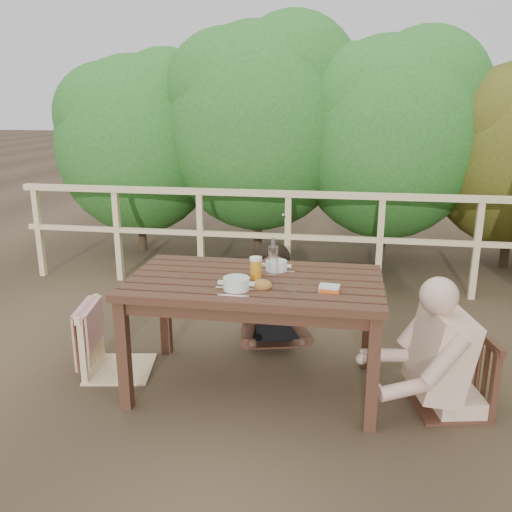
% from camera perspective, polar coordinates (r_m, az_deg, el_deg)
% --- Properties ---
extents(ground, '(60.00, 60.00, 0.00)m').
position_cam_1_polar(ground, '(3.79, -0.13, -13.41)').
color(ground, brown).
rests_on(ground, ground).
extents(table, '(1.62, 0.91, 0.75)m').
position_cam_1_polar(table, '(3.62, -0.13, -8.25)').
color(table, '#402419').
rests_on(table, ground).
extents(chair_left, '(0.54, 0.54, 0.93)m').
position_cam_1_polar(chair_left, '(3.91, -14.42, -5.41)').
color(chair_left, beige).
rests_on(chair_left, ground).
extents(chair_far, '(0.52, 0.52, 0.87)m').
position_cam_1_polar(chair_far, '(4.31, 1.36, -3.34)').
color(chair_far, '#402419').
rests_on(chair_far, ground).
extents(chair_right, '(0.53, 0.53, 0.91)m').
position_cam_1_polar(chair_right, '(3.57, 20.05, -8.22)').
color(chair_right, '#402419').
rests_on(chair_right, ground).
extents(woman, '(0.65, 0.74, 1.28)m').
position_cam_1_polar(woman, '(4.26, 1.42, -0.62)').
color(woman, black).
rests_on(woman, ground).
extents(diner_right, '(0.80, 0.70, 1.41)m').
position_cam_1_polar(diner_right, '(3.49, 20.92, -4.47)').
color(diner_right, beige).
rests_on(diner_right, ground).
extents(railing, '(5.60, 0.10, 1.01)m').
position_cam_1_polar(railing, '(5.45, 3.35, 1.59)').
color(railing, beige).
rests_on(railing, ground).
extents(hedge_row, '(6.60, 1.60, 3.80)m').
position_cam_1_polar(hedge_row, '(6.46, 8.43, 16.19)').
color(hedge_row, '#286122').
rests_on(hedge_row, ground).
extents(soup_near, '(0.27, 0.27, 0.09)m').
position_cam_1_polar(soup_near, '(3.28, -2.06, -3.01)').
color(soup_near, white).
rests_on(soup_near, table).
extents(soup_far, '(0.24, 0.24, 0.08)m').
position_cam_1_polar(soup_far, '(3.65, 2.16, -1.12)').
color(soup_far, silver).
rests_on(soup_far, table).
extents(bread_roll, '(0.12, 0.09, 0.07)m').
position_cam_1_polar(bread_roll, '(3.30, 0.66, -3.07)').
color(bread_roll, olive).
rests_on(bread_roll, table).
extents(beer_glass, '(0.08, 0.08, 0.15)m').
position_cam_1_polar(beer_glass, '(3.48, -0.02, -1.34)').
color(beer_glass, orange).
rests_on(beer_glass, table).
extents(bottle, '(0.06, 0.06, 0.27)m').
position_cam_1_polar(bottle, '(3.49, 1.81, -0.30)').
color(bottle, silver).
rests_on(bottle, table).
extents(tumbler, '(0.06, 0.06, 0.07)m').
position_cam_1_polar(tumbler, '(3.21, 3.87, -3.61)').
color(tumbler, silver).
rests_on(tumbler, table).
extents(butter_tub, '(0.13, 0.10, 0.05)m').
position_cam_1_polar(butter_tub, '(3.28, 7.69, -3.50)').
color(butter_tub, silver).
rests_on(butter_tub, table).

